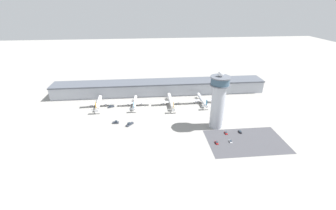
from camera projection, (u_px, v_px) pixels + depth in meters
ground_plane at (165, 121)px, 217.98m from camera, size 1000.00×1000.00×0.00m
terminal_building at (160, 87)px, 277.45m from camera, size 256.59×25.00×15.86m
control_tower at (218, 100)px, 196.80m from camera, size 17.25×17.25×53.31m
parking_lot_surface at (246, 141)px, 186.62m from camera, size 64.00×40.00×0.01m
airplane_gate_alpha at (98, 103)px, 244.24m from camera, size 36.41×36.32×13.11m
airplane_gate_bravo at (135, 103)px, 246.41m from camera, size 34.76×33.72×11.23m
airplane_gate_charlie at (171, 102)px, 248.51m from camera, size 38.99×41.87×12.82m
airplane_gate_delta at (202, 100)px, 252.51m from camera, size 32.31×35.36×11.78m
service_truck_catering at (111, 107)px, 244.31m from camera, size 7.12×4.81×2.69m
service_truck_fuel at (130, 124)px, 209.91m from camera, size 7.02×7.61×2.89m
service_truck_baggage at (116, 122)px, 213.08m from camera, size 5.83×2.86×2.70m
car_green_van at (240, 132)px, 198.59m from camera, size 1.88×4.75×1.54m
car_yellow_taxi at (230, 141)px, 185.48m from camera, size 2.00×4.27×1.41m
car_maroon_suv at (217, 143)px, 183.75m from camera, size 1.98×4.78×1.57m
car_silver_sedan at (226, 133)px, 197.06m from camera, size 1.91×4.56×1.39m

